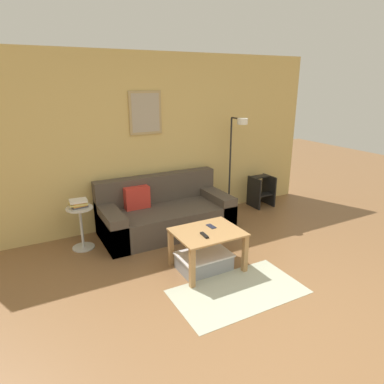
% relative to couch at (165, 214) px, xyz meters
% --- Properties ---
extents(ground_plane, '(16.00, 16.00, 0.00)m').
position_rel_couch_xyz_m(ground_plane, '(0.07, -2.61, -0.27)').
color(ground_plane, brown).
extents(wall_back, '(5.60, 0.09, 2.55)m').
position_rel_couch_xyz_m(wall_back, '(0.07, 0.46, 1.01)').
color(wall_back, '#D6B76B').
rests_on(wall_back, ground_plane).
extents(area_rug, '(1.40, 0.78, 0.01)m').
position_rel_couch_xyz_m(area_rug, '(0.05, -1.81, -0.27)').
color(area_rug, '#B2B79E').
rests_on(area_rug, ground_plane).
extents(couch, '(1.90, 0.89, 0.80)m').
position_rel_couch_xyz_m(couch, '(0.00, 0.00, 0.00)').
color(couch, '#4C4238').
rests_on(couch, ground_plane).
extents(coffee_table, '(0.78, 0.62, 0.48)m').
position_rel_couch_xyz_m(coffee_table, '(0.01, -1.23, 0.11)').
color(coffee_table, '#AD7F4C').
rests_on(coffee_table, ground_plane).
extents(storage_bin, '(0.62, 0.42, 0.20)m').
position_rel_couch_xyz_m(storage_bin, '(-0.04, -1.23, -0.17)').
color(storage_bin, gray).
rests_on(storage_bin, ground_plane).
extents(floor_lamp, '(0.20, 0.47, 1.61)m').
position_rel_couch_xyz_m(floor_lamp, '(1.27, 0.04, 0.81)').
color(floor_lamp, black).
rests_on(floor_lamp, ground_plane).
extents(side_table, '(0.34, 0.34, 0.58)m').
position_rel_couch_xyz_m(side_table, '(-1.20, 0.01, 0.08)').
color(side_table, silver).
rests_on(side_table, ground_plane).
extents(book_stack, '(0.23, 0.19, 0.11)m').
position_rel_couch_xyz_m(book_stack, '(-1.20, 0.01, 0.37)').
color(book_stack, '#4C4C51').
rests_on(book_stack, side_table).
extents(remote_control, '(0.05, 0.15, 0.02)m').
position_rel_couch_xyz_m(remote_control, '(-0.09, -1.32, 0.22)').
color(remote_control, black).
rests_on(remote_control, coffee_table).
extents(cell_phone, '(0.07, 0.14, 0.01)m').
position_rel_couch_xyz_m(cell_phone, '(0.11, -1.14, 0.21)').
color(cell_phone, '#1E2338').
rests_on(cell_phone, coffee_table).
extents(step_stool, '(0.37, 0.36, 0.54)m').
position_rel_couch_xyz_m(step_stool, '(1.96, 0.17, 0.02)').
color(step_stool, black).
rests_on(step_stool, ground_plane).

